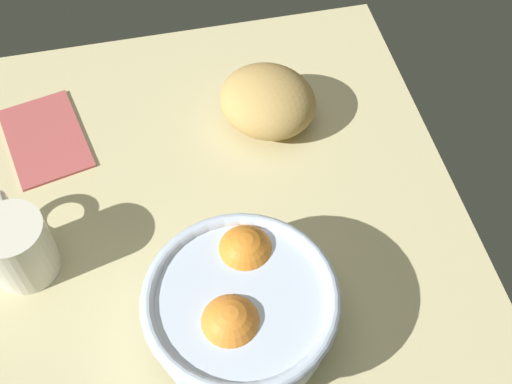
# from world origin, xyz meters

# --- Properties ---
(ground_plane) EXTENTS (0.67, 0.66, 0.03)m
(ground_plane) POSITION_xyz_m (0.00, 0.00, -0.01)
(ground_plane) COLOR #CBBF8B
(fruit_bowl) EXTENTS (0.22, 0.22, 0.10)m
(fruit_bowl) POSITION_xyz_m (-0.19, -0.01, 0.06)
(fruit_bowl) COLOR silver
(fruit_bowl) RESTS_ON ground
(bread_loaf) EXTENTS (0.19, 0.19, 0.08)m
(bread_loaf) POSITION_xyz_m (0.12, -0.11, 0.04)
(bread_loaf) COLOR tan
(bread_loaf) RESTS_ON ground
(napkin_folded) EXTENTS (0.18, 0.13, 0.01)m
(napkin_folded) POSITION_xyz_m (0.15, 0.21, 0.00)
(napkin_folded) COLOR #B24E4C
(napkin_folded) RESTS_ON ground
(mug) EXTENTS (0.12, 0.08, 0.09)m
(mug) POSITION_xyz_m (-0.05, 0.23, 0.05)
(mug) COLOR silver
(mug) RESTS_ON ground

